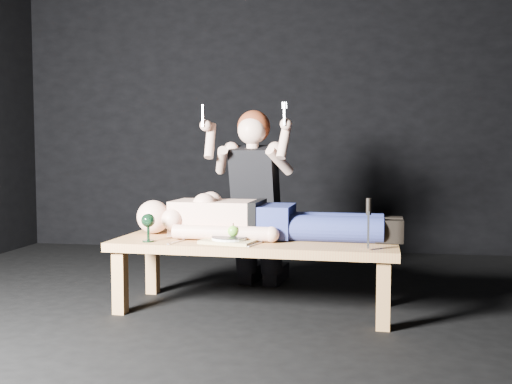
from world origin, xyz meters
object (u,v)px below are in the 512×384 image
at_px(kneeling_woman, 258,197).
at_px(lying_man, 267,215).
at_px(goblet, 148,228).
at_px(serving_tray, 229,241).
at_px(table, 255,275).
at_px(carving_knife, 368,224).

bearing_deg(kneeling_woman, lying_man, -66.89).
xyz_separation_m(lying_man, goblet, (-0.70, -0.29, -0.06)).
height_order(kneeling_woman, serving_tray, kneeling_woman).
height_order(lying_man, serving_tray, lying_man).
relative_size(table, serving_tray, 5.50).
relative_size(table, carving_knife, 6.02).
xyz_separation_m(table, kneeling_woman, (-0.08, 0.66, 0.45)).
relative_size(kneeling_woman, carving_knife, 4.55).
xyz_separation_m(serving_tray, goblet, (-0.50, -0.04, 0.08)).
bearing_deg(goblet, carving_knife, -3.92).
relative_size(goblet, carving_knife, 0.59).
xyz_separation_m(kneeling_woman, serving_tray, (-0.05, -0.81, -0.21)).
bearing_deg(serving_tray, goblet, -175.53).
xyz_separation_m(lying_man, carving_knife, (0.63, -0.39, 0.00)).
relative_size(serving_tray, carving_knife, 1.09).
bearing_deg(kneeling_woman, carving_knife, -42.15).
bearing_deg(kneeling_woman, goblet, -115.02).
bearing_deg(serving_tray, kneeling_woman, 86.53).
height_order(lying_man, goblet, lying_man).
bearing_deg(carving_knife, table, 161.00).
height_order(table, carving_knife, carving_knife).
distance_m(lying_man, goblet, 0.76).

